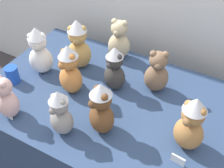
# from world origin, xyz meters

# --- Properties ---
(display_table) EXTENTS (1.57, 0.98, 0.72)m
(display_table) POSITION_xyz_m (0.00, 0.25, 0.36)
(display_table) COLOR navy
(display_table) RESTS_ON ground_plane
(teddy_bear_caramel) EXTENTS (0.18, 0.16, 0.33)m
(teddy_bear_caramel) POSITION_xyz_m (0.48, 0.14, 0.88)
(teddy_bear_caramel) COLOR #B27A42
(teddy_bear_caramel) RESTS_ON display_table
(teddy_bear_charcoal) EXTENTS (0.16, 0.14, 0.30)m
(teddy_bear_charcoal) POSITION_xyz_m (-0.04, 0.35, 0.86)
(teddy_bear_charcoal) COLOR #383533
(teddy_bear_charcoal) RESTS_ON display_table
(teddy_bear_ash) EXTENTS (0.15, 0.13, 0.29)m
(teddy_bear_ash) POSITION_xyz_m (-0.11, -0.08, 0.86)
(teddy_bear_ash) COLOR gray
(teddy_bear_ash) RESTS_ON display_table
(teddy_bear_blush) EXTENTS (0.17, 0.16, 0.26)m
(teddy_bear_blush) POSITION_xyz_m (-0.44, -0.13, 0.84)
(teddy_bear_blush) COLOR beige
(teddy_bear_blush) RESTS_ON display_table
(teddy_bear_snow) EXTENTS (0.19, 0.19, 0.33)m
(teddy_bear_snow) POSITION_xyz_m (-0.52, 0.26, 0.88)
(teddy_bear_snow) COLOR white
(teddy_bear_snow) RESTS_ON display_table
(teddy_bear_sand) EXTENTS (0.17, 0.15, 0.29)m
(teddy_bear_sand) POSITION_xyz_m (-0.16, 0.64, 0.85)
(teddy_bear_sand) COLOR #CCB78E
(teddy_bear_sand) RESTS_ON display_table
(teddy_bear_honey) EXTENTS (0.20, 0.19, 0.35)m
(teddy_bear_honey) POSITION_xyz_m (-0.34, 0.42, 0.89)
(teddy_bear_honey) COLOR tan
(teddy_bear_honey) RESTS_ON display_table
(teddy_bear_chestnut) EXTENTS (0.19, 0.18, 0.32)m
(teddy_bear_chestnut) POSITION_xyz_m (0.06, 0.03, 0.87)
(teddy_bear_chestnut) COLOR brown
(teddy_bear_chestnut) RESTS_ON display_table
(teddy_bear_ginger) EXTENTS (0.18, 0.16, 0.33)m
(teddy_bear_ginger) POSITION_xyz_m (-0.25, 0.20, 0.88)
(teddy_bear_ginger) COLOR #D17F3D
(teddy_bear_ginger) RESTS_ON display_table
(teddy_bear_mocha) EXTENTS (0.18, 0.17, 0.28)m
(teddy_bear_mocha) POSITION_xyz_m (0.19, 0.45, 0.85)
(teddy_bear_mocha) COLOR #7F6047
(teddy_bear_mocha) RESTS_ON display_table
(party_cup_blue) EXTENTS (0.08, 0.08, 0.11)m
(party_cup_blue) POSITION_xyz_m (-0.62, 0.09, 0.77)
(party_cup_blue) COLOR blue
(party_cup_blue) RESTS_ON display_table
(name_card_front_left) EXTENTS (0.07, 0.02, 0.05)m
(name_card_front_left) POSITION_xyz_m (-0.44, -0.15, 0.74)
(name_card_front_left) COLOR white
(name_card_front_left) RESTS_ON display_table
(name_card_front_middle) EXTENTS (0.07, 0.02, 0.05)m
(name_card_front_middle) POSITION_xyz_m (0.48, 0.02, 0.74)
(name_card_front_middle) COLOR white
(name_card_front_middle) RESTS_ON display_table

